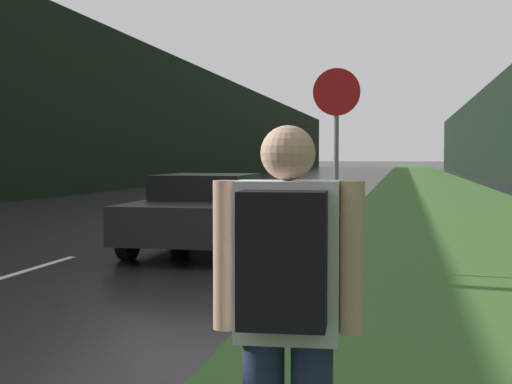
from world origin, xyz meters
name	(u,v)px	position (x,y,z in m)	size (l,w,h in m)	color
grass_verge	(430,186)	(6.78, 40.00, 0.01)	(6.00, 240.00, 0.02)	#386028
lane_stripe_b	(25,271)	(0.00, 8.47, 0.00)	(0.12, 3.00, 0.01)	silver
lane_stripe_c	(177,225)	(0.00, 15.47, 0.00)	(0.12, 3.00, 0.01)	silver
lane_stripe_d	(242,206)	(0.00, 22.47, 0.00)	(0.12, 3.00, 0.01)	silver
lane_stripe_e	(278,195)	(0.00, 29.47, 0.00)	(0.12, 3.00, 0.01)	silver
treeline_far_side	(196,125)	(-9.78, 50.00, 4.00)	(2.00, 140.00, 7.99)	black
stop_sign	(336,147)	(4.35, 9.49, 1.78)	(0.68, 0.07, 2.91)	slate
hitchhiker_with_backpack	(287,313)	(4.85, 2.00, 1.01)	(0.61, 0.43, 1.76)	#1E2847
car_passing_near	(205,211)	(1.89, 11.22, 0.69)	(1.94, 4.36, 1.33)	black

